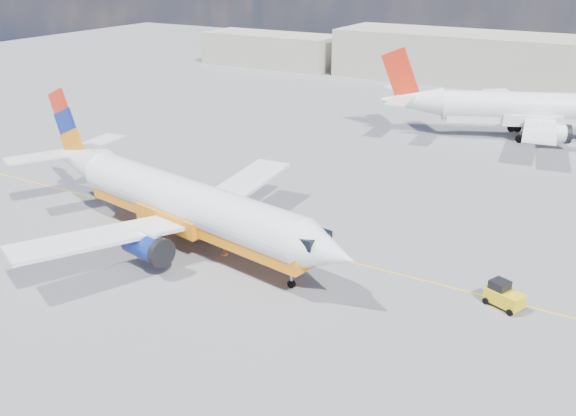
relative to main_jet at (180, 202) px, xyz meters
The scene contains 8 objects.
ground 8.85m from the main_jet, ahead, with size 240.00×240.00×0.00m, color slate.
taxi_line 9.48m from the main_jet, 22.78° to the left, with size 70.00×0.15×0.01m, color yellow.
terminal_main 76.59m from the main_jet, 80.08° to the left, with size 70.00×14.00×8.00m, color #AAA492.
terminal_annex 81.26m from the main_jet, 116.94° to the left, with size 26.00×10.00×6.00m, color #AAA492.
main_jet is the anchor object (origin of this frame).
second_jet 47.00m from the main_jet, 69.36° to the left, with size 33.67×25.38×10.36m.
gse_tug 23.64m from the main_jet, ahead, with size 2.59×2.14×1.63m.
traffic_cone 5.04m from the main_jet, ahead, with size 0.36×0.36×0.51m.
Camera 1 is at (21.23, -34.79, 20.80)m, focal length 40.00 mm.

